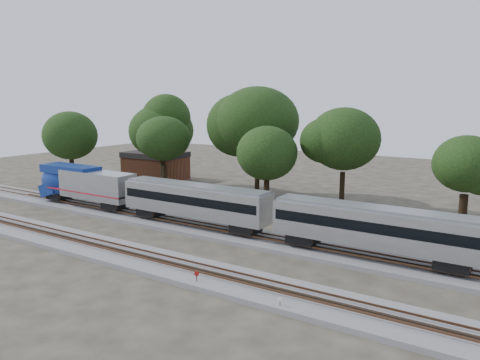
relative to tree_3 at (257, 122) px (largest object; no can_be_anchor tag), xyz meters
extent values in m
plane|color=#383328|center=(7.52, -23.81, -10.37)|extent=(160.00, 160.00, 0.00)
cube|color=slate|center=(7.52, -17.81, -10.17)|extent=(160.00, 5.00, 0.40)
cube|color=brown|center=(7.52, -18.53, -9.71)|extent=(160.00, 0.08, 0.15)
cube|color=brown|center=(7.52, -17.09, -9.71)|extent=(160.00, 0.08, 0.15)
cube|color=slate|center=(7.52, -27.81, -10.17)|extent=(160.00, 5.00, 0.40)
cube|color=brown|center=(7.52, -28.53, -9.71)|extent=(160.00, 0.08, 0.15)
cube|color=brown|center=(7.52, -27.09, -9.71)|extent=(160.00, 0.08, 0.15)
cube|color=silver|center=(-11.72, -17.81, -7.14)|extent=(10.40, 2.94, 3.24)
ellipsoid|color=navy|center=(-19.18, -17.81, -7.38)|extent=(5.30, 3.06, 4.51)
cube|color=navy|center=(-16.53, -17.81, -5.62)|extent=(8.34, 2.88, 0.98)
cube|color=black|center=(-18.69, -17.81, -6.40)|extent=(0.44, 2.26, 1.28)
cube|color=#A4192A|center=(-12.90, -17.81, -7.97)|extent=(12.75, 2.98, 0.18)
cube|color=black|center=(-19.03, -17.81, -9.20)|extent=(2.55, 2.16, 0.88)
cube|color=black|center=(-8.73, -17.81, -9.20)|extent=(2.55, 2.16, 0.88)
cube|color=silver|center=(3.11, -17.81, -7.28)|extent=(17.07, 2.94, 2.94)
cube|color=black|center=(3.11, -17.81, -6.99)|extent=(16.48, 2.99, 0.88)
cube|color=gray|center=(3.11, -17.81, -5.76)|extent=(16.68, 2.35, 0.34)
cube|color=black|center=(-3.07, -17.81, -9.20)|extent=(2.55, 2.16, 0.88)
cube|color=black|center=(9.29, -17.81, -9.20)|extent=(2.55, 2.16, 0.88)
cube|color=silver|center=(21.57, -17.81, -7.28)|extent=(17.07, 2.94, 2.94)
cube|color=black|center=(21.57, -17.81, -6.99)|extent=(16.48, 2.99, 0.88)
cube|color=gray|center=(21.57, -17.81, -5.76)|extent=(16.68, 2.35, 0.34)
cube|color=black|center=(15.39, -17.81, -9.20)|extent=(2.55, 2.16, 0.88)
cube|color=black|center=(27.75, -17.81, -9.20)|extent=(2.55, 2.16, 0.88)
cylinder|color=#512D19|center=(12.45, -29.53, -9.87)|extent=(0.07, 0.07, 1.01)
cylinder|color=red|center=(12.45, -29.53, -9.42)|extent=(0.35, 0.15, 0.36)
cylinder|color=#512D19|center=(19.43, -29.86, -9.95)|extent=(0.06, 0.06, 0.84)
cylinder|color=silver|center=(19.43, -29.86, -9.58)|extent=(0.30, 0.10, 0.30)
cube|color=#512D19|center=(14.25, -29.70, -10.22)|extent=(0.57, 0.44, 0.30)
cube|color=brown|center=(-21.49, 2.84, -8.47)|extent=(9.73, 6.99, 3.80)
cube|color=black|center=(-21.49, 2.84, -6.15)|extent=(9.94, 7.20, 0.85)
cylinder|color=black|center=(-29.06, -7.99, -8.27)|extent=(0.70, 0.70, 4.19)
ellipsoid|color=black|center=(-29.06, -7.99, -2.58)|extent=(7.91, 7.91, 6.72)
cylinder|color=black|center=(-15.73, -1.76, -8.05)|extent=(0.70, 0.70, 4.64)
ellipsoid|color=black|center=(-15.73, -1.76, -1.76)|extent=(8.75, 8.75, 7.43)
cylinder|color=black|center=(-11.33, -6.26, -8.21)|extent=(0.70, 0.70, 4.32)
ellipsoid|color=black|center=(-11.33, -6.26, -2.34)|extent=(8.15, 8.15, 6.93)
cylinder|color=black|center=(0.00, 0.00, -7.57)|extent=(0.70, 0.70, 5.59)
ellipsoid|color=black|center=(0.00, 0.00, 0.02)|extent=(10.55, 10.55, 8.97)
cylinder|color=black|center=(5.44, -6.95, -8.46)|extent=(0.70, 0.70, 3.81)
ellipsoid|color=black|center=(5.44, -6.95, -3.29)|extent=(7.19, 7.19, 6.11)
cylinder|color=black|center=(12.70, -1.19, -8.03)|extent=(0.70, 0.70, 4.68)
ellipsoid|color=black|center=(12.70, -1.19, -1.68)|extent=(8.82, 8.82, 7.50)
cylinder|color=black|center=(26.40, -3.04, -8.50)|extent=(0.70, 0.70, 3.73)
ellipsoid|color=black|center=(26.40, -3.04, -3.44)|extent=(7.04, 7.04, 5.98)
camera|label=1|loc=(32.42, -54.79, 3.04)|focal=35.00mm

